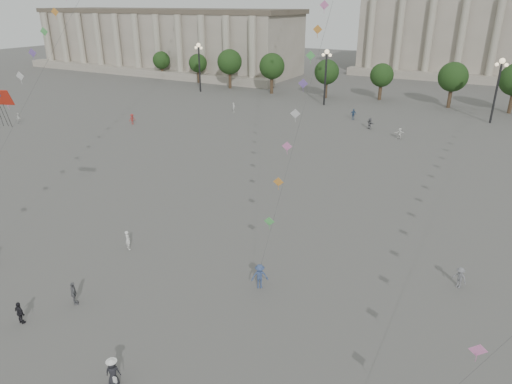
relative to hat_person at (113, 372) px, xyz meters
The scene contains 19 objects.
ground 3.48m from the hat_person, 113.93° to the left, with size 360.00×360.00×0.00m, color #53514E.
hall_west 123.67m from the hat_person, 128.22° to the left, with size 84.00×26.22×17.20m.
hall_central 132.99m from the hat_person, 90.59° to the left, with size 48.30×34.30×35.50m.
tree_row 81.22m from the hat_person, 90.97° to the left, with size 137.12×5.12×8.00m.
lamp_post_far_west 86.80m from the hat_person, 122.39° to the left, with size 2.00×0.90×10.65m.
lamp_post_mid_west 75.18m from the hat_person, 102.62° to the left, with size 2.00×0.90×10.65m.
lamp_post_mid_east 74.63m from the hat_person, 79.44° to the left, with size 2.00×0.90×10.65m.
person_crowd_0 64.53m from the hat_person, 96.68° to the left, with size 1.10×0.46×1.88m, color #355279.
person_crowd_1 65.94m from the hat_person, 148.63° to the left, with size 0.83×0.64×1.70m, color silver.
person_crowd_2 57.88m from the hat_person, 132.11° to the left, with size 1.14×0.65×1.76m, color #9E2E2B.
person_crowd_4 55.89m from the hat_person, 87.59° to the left, with size 1.51×0.48×1.62m, color white.
person_crowd_6 23.96m from the hat_person, 51.22° to the left, with size 1.04×0.60×1.61m, color slate.
person_crowd_10 65.67m from the hat_person, 115.99° to the left, with size 0.63×0.41×1.72m, color silver.
person_crowd_12 59.33m from the hat_person, 93.06° to the left, with size 1.69×0.54×1.83m, color slate.
person_crowd_13 14.85m from the hat_person, 130.65° to the left, with size 0.61×0.40×1.67m, color silver.
tourist_1 8.94m from the hat_person, behind, with size 0.92×0.38×1.57m, color black.
tourist_3 8.48m from the hat_person, 152.62° to the left, with size 0.99×0.41×1.69m, color slate.
kite_flyer_1 11.96m from the hat_person, 77.82° to the left, with size 1.22×0.70×1.88m, color #344775.
hat_person is the anchor object (origin of this frame).
Camera 1 is at (17.07, -15.69, 19.02)m, focal length 32.00 mm.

